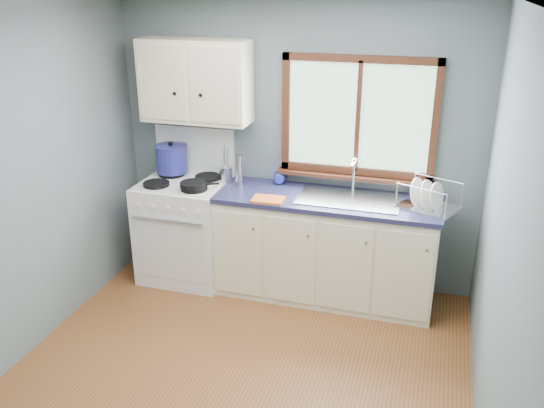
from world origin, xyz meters
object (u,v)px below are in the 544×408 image
(skillet, at_px, (193,185))
(stockpot, at_px, (172,158))
(dish_rack, at_px, (428,201))
(thermos, at_px, (239,170))
(gas_range, at_px, (186,227))
(sink, at_px, (348,206))
(base_cabinets, at_px, (325,252))
(utensil_crock, at_px, (226,174))

(skillet, height_order, stockpot, stockpot)
(stockpot, height_order, dish_rack, stockpot)
(thermos, distance_m, dish_rack, 1.61)
(dish_rack, bearing_deg, gas_range, -156.79)
(sink, bearing_deg, dish_rack, -0.12)
(base_cabinets, xyz_separation_m, skillet, (-1.12, -0.19, 0.57))
(skillet, distance_m, stockpot, 0.50)
(utensil_crock, bearing_deg, gas_range, -159.54)
(gas_range, xyz_separation_m, thermos, (0.50, 0.09, 0.56))
(gas_range, xyz_separation_m, utensil_crock, (0.36, 0.13, 0.50))
(skillet, height_order, thermos, thermos)
(gas_range, height_order, base_cabinets, gas_range)
(stockpot, distance_m, dish_rack, 2.29)
(base_cabinets, distance_m, skillet, 1.28)
(utensil_crock, height_order, thermos, utensil_crock)
(base_cabinets, height_order, thermos, thermos)
(base_cabinets, height_order, skillet, skillet)
(gas_range, height_order, stockpot, gas_range)
(skillet, distance_m, utensil_crock, 0.36)
(gas_range, relative_size, thermos, 4.93)
(dish_rack, bearing_deg, utensil_crock, -161.09)
(gas_range, height_order, utensil_crock, gas_range)
(base_cabinets, xyz_separation_m, utensil_crock, (-0.94, 0.12, 0.58))
(sink, relative_size, skillet, 2.38)
(skillet, xyz_separation_m, thermos, (0.32, 0.27, 0.08))
(skillet, bearing_deg, sink, -15.77)
(stockpot, xyz_separation_m, thermos, (0.68, -0.06, -0.03))
(utensil_crock, height_order, dish_rack, utensil_crock)
(stockpot, bearing_deg, dish_rack, -3.44)
(stockpot, xyz_separation_m, utensil_crock, (0.53, -0.02, -0.09))
(gas_range, distance_m, dish_rack, 2.17)
(sink, height_order, stockpot, stockpot)
(skillet, xyz_separation_m, stockpot, (-0.36, 0.33, 0.11))
(gas_range, height_order, dish_rack, gas_range)
(utensil_crock, distance_m, thermos, 0.16)
(stockpot, bearing_deg, thermos, -5.40)
(stockpot, distance_m, utensil_crock, 0.54)
(base_cabinets, xyz_separation_m, sink, (0.18, -0.00, 0.45))
(base_cabinets, height_order, utensil_crock, utensil_crock)
(skillet, bearing_deg, stockpot, 113.03)
(stockpot, height_order, thermos, stockpot)
(gas_range, bearing_deg, thermos, 10.26)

